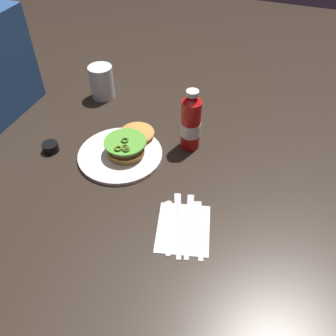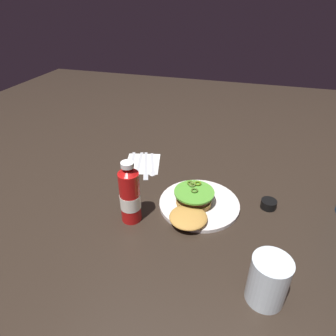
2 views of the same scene
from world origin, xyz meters
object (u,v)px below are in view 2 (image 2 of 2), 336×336
object	(u,v)px
dinner_plate	(199,204)
butter_knife	(139,166)
burger_sandwich	(192,204)
water_glass	(268,280)
fork_utensil	(133,165)
napkin	(143,163)
spoon_utensil	(153,167)
ketchup_bottle	(130,195)
steak_knife	(146,166)
condiment_cup	(269,204)

from	to	relation	value
dinner_plate	butter_knife	size ratio (longest dim) A/B	1.27
burger_sandwich	water_glass	size ratio (longest dim) A/B	1.76
water_glass	fork_utensil	world-z (taller)	water_glass
napkin	spoon_utensil	world-z (taller)	spoon_utensil
spoon_utensil	ketchup_bottle	bearing A→B (deg)	6.59
steak_knife	napkin	bearing A→B (deg)	-135.08
water_glass	spoon_utensil	bearing A→B (deg)	-137.40
condiment_cup	steak_knife	xyz separation A→B (m)	(-0.12, -0.46, -0.01)
napkin	steak_knife	world-z (taller)	steak_knife
dinner_plate	steak_knife	xyz separation A→B (m)	(-0.17, -0.25, -0.00)
dinner_plate	water_glass	bearing A→B (deg)	35.79
condiment_cup	napkin	distance (m)	0.50
dinner_plate	steak_knife	distance (m)	0.30
napkin	ketchup_bottle	bearing A→B (deg)	14.72
butter_knife	napkin	bearing A→B (deg)	167.43
water_glass	fork_utensil	size ratio (longest dim) A/B	0.67
burger_sandwich	water_glass	xyz separation A→B (m)	(0.25, 0.22, 0.03)
ketchup_bottle	spoon_utensil	world-z (taller)	ketchup_bottle
spoon_utensil	water_glass	bearing A→B (deg)	42.60
butter_knife	ketchup_bottle	bearing A→B (deg)	17.27
napkin	spoon_utensil	bearing A→B (deg)	71.01
fork_utensil	butter_knife	world-z (taller)	same
ketchup_bottle	fork_utensil	bearing A→B (deg)	-158.22
condiment_cup	spoon_utensil	world-z (taller)	condiment_cup
dinner_plate	condiment_cup	size ratio (longest dim) A/B	5.24
burger_sandwich	butter_knife	bearing A→B (deg)	-128.20
ketchup_bottle	fork_utensil	xyz separation A→B (m)	(-0.29, -0.12, -0.08)
butter_knife	spoon_utensil	bearing A→B (deg)	102.28
water_glass	fork_utensil	xyz separation A→B (m)	(-0.45, -0.51, -0.06)
condiment_cup	fork_utensil	bearing A→B (deg)	-102.73
water_glass	fork_utensil	distance (m)	0.68
condiment_cup	water_glass	bearing A→B (deg)	-1.57
napkin	spoon_utensil	size ratio (longest dim) A/B	0.95
water_glass	napkin	world-z (taller)	water_glass
fork_utensil	napkin	bearing A→B (deg)	130.02
condiment_cup	butter_knife	size ratio (longest dim) A/B	0.24
burger_sandwich	ketchup_bottle	world-z (taller)	ketchup_bottle
napkin	fork_utensil	size ratio (longest dim) A/B	0.88
dinner_plate	water_glass	xyz separation A→B (m)	(0.29, 0.21, 0.05)
napkin	fork_utensil	distance (m)	0.04
burger_sandwich	condiment_cup	xyz separation A→B (m)	(-0.09, 0.23, -0.02)
water_glass	steak_knife	world-z (taller)	water_glass
napkin	fork_utensil	world-z (taller)	fork_utensil
steak_knife	butter_knife	bearing A→B (deg)	-76.43
ketchup_bottle	spoon_utensil	distance (m)	0.31
burger_sandwich	steak_knife	world-z (taller)	burger_sandwich
burger_sandwich	ketchup_bottle	size ratio (longest dim) A/B	1.05
dinner_plate	napkin	size ratio (longest dim) A/B	1.63
napkin	butter_knife	bearing A→B (deg)	-12.57
condiment_cup	steak_knife	world-z (taller)	condiment_cup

